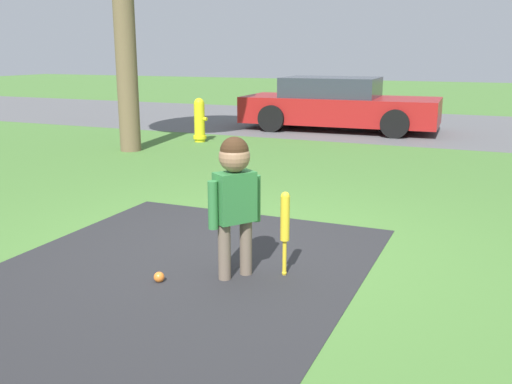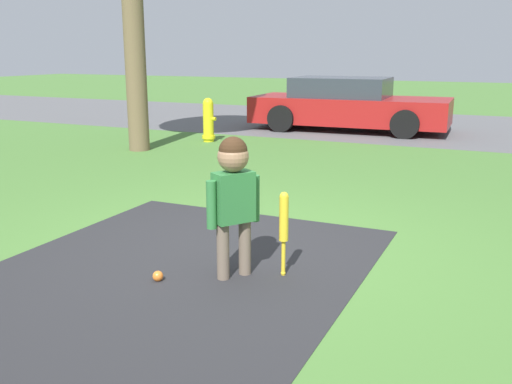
{
  "view_description": "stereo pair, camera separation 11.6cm",
  "coord_description": "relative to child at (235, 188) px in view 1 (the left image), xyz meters",
  "views": [
    {
      "loc": [
        1.97,
        -4.31,
        1.67
      ],
      "look_at": [
        0.23,
        -0.23,
        0.58
      ],
      "focal_mm": 40.0,
      "sensor_mm": 36.0,
      "label": 1
    },
    {
      "loc": [
        2.08,
        -4.26,
        1.67
      ],
      "look_at": [
        0.23,
        -0.23,
        0.58
      ],
      "focal_mm": 40.0,
      "sensor_mm": 36.0,
      "label": 2
    }
  ],
  "objects": [
    {
      "name": "baseball_bat",
      "position": [
        0.33,
        0.17,
        -0.27
      ],
      "size": [
        0.07,
        0.07,
        0.66
      ],
      "color": "yellow",
      "rests_on": "ground"
    },
    {
      "name": "fire_hydrant",
      "position": [
        -3.46,
        5.8,
        -0.3
      ],
      "size": [
        0.28,
        0.25,
        0.83
      ],
      "color": "yellow",
      "rests_on": "ground"
    },
    {
      "name": "sports_ball",
      "position": [
        -0.48,
        -0.32,
        -0.66
      ],
      "size": [
        0.08,
        0.08,
        0.08
      ],
      "color": "orange",
      "rests_on": "ground"
    },
    {
      "name": "street_strip",
      "position": [
        -0.23,
        9.76,
        -0.7
      ],
      "size": [
        40.0,
        6.0,
        0.01
      ],
      "color": "#59595B",
      "rests_on": "ground"
    },
    {
      "name": "child",
      "position": [
        0.0,
        0.0,
        0.0
      ],
      "size": [
        0.3,
        0.38,
        1.08
      ],
      "rotation": [
        0.0,
        0.0,
        0.97
      ],
      "color": "#6B5B4C",
      "rests_on": "ground"
    },
    {
      "name": "parked_car",
      "position": [
        -1.51,
        8.48,
        -0.16
      ],
      "size": [
        4.23,
        1.97,
        1.13
      ],
      "rotation": [
        0.0,
        0.0,
        0.04
      ],
      "color": "maroon",
      "rests_on": "ground"
    },
    {
      "name": "ground_plane",
      "position": [
        -0.23,
        0.63,
        -0.7
      ],
      "size": [
        60.0,
        60.0,
        0.0
      ],
      "primitive_type": "plane",
      "color": "#477533"
    }
  ]
}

